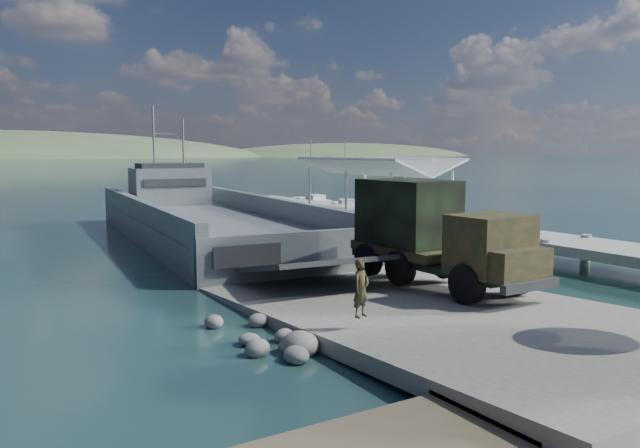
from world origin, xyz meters
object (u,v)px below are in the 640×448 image
at_px(pier, 387,209).
at_px(sailboat_near, 345,207).
at_px(military_truck, 433,233).
at_px(soldier, 361,301).
at_px(landing_craft, 204,228).
at_px(sailboat_far, 311,202).

relative_size(pier, sailboat_near, 6.37).
height_order(military_truck, soldier, military_truck).
bearing_deg(landing_craft, military_truck, -78.42).
xyz_separation_m(pier, soldier, (-16.63, -20.25, -0.25)).
bearing_deg(military_truck, soldier, -148.62).
relative_size(military_truck, sailboat_far, 1.23).
xyz_separation_m(military_truck, sailboat_near, (16.69, 30.81, -2.14)).
bearing_deg(landing_craft, sailboat_near, 37.47).
xyz_separation_m(landing_craft, soldier, (-4.12, -23.00, 0.55)).
height_order(landing_craft, sailboat_near, landing_craft).
height_order(soldier, sailboat_near, sailboat_near).
distance_m(landing_craft, sailboat_near, 22.00).
xyz_separation_m(landing_craft, military_truck, (2.00, -19.21, 1.70)).
height_order(military_truck, sailboat_near, sailboat_near).
relative_size(landing_craft, military_truck, 3.85).
xyz_separation_m(military_truck, soldier, (-6.12, -3.78, -1.15)).
height_order(pier, sailboat_far, sailboat_far).
distance_m(military_truck, sailboat_far, 41.25).
bearing_deg(pier, sailboat_near, 66.68).
bearing_deg(pier, soldier, -129.39).
relative_size(soldier, sailboat_near, 0.25).
height_order(pier, landing_craft, landing_craft).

